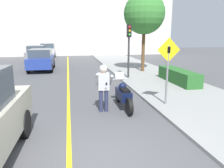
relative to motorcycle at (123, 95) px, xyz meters
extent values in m
plane|color=#4C4C4F|center=(-1.50, -3.49, -0.51)|extent=(80.00, 80.00, 0.00)
cube|color=gray|center=(3.30, 0.51, -0.45)|extent=(4.40, 44.00, 0.10)
cube|color=yellow|center=(-2.10, 2.51, -0.50)|extent=(0.12, 36.00, 0.01)
cube|color=beige|center=(-1.50, 22.51, 3.77)|extent=(28.00, 1.20, 8.55)
cylinder|color=black|center=(0.00, -0.85, -0.19)|extent=(0.14, 0.63, 0.63)
cylinder|color=black|center=(0.00, 0.83, -0.19)|extent=(0.14, 0.63, 0.63)
cube|color=#0C1433|center=(0.00, -0.01, 0.04)|extent=(0.40, 1.15, 0.36)
sphere|color=#0C1433|center=(0.00, 0.15, 0.30)|extent=(0.32, 0.32, 0.32)
cube|color=black|center=(0.00, -0.27, 0.26)|extent=(0.28, 0.48, 0.10)
cylinder|color=silver|center=(0.00, 0.57, 0.52)|extent=(0.62, 0.03, 0.03)
cube|color=silver|center=(0.00, 0.64, 0.64)|extent=(0.36, 0.12, 0.31)
cylinder|color=#282D4C|center=(-0.91, -0.29, -0.09)|extent=(0.14, 0.14, 0.82)
cylinder|color=#282D4C|center=(-0.71, -0.29, -0.09)|extent=(0.14, 0.14, 0.82)
cube|color=#B7B7BC|center=(-0.81, -0.29, 0.63)|extent=(0.40, 0.22, 0.63)
cylinder|color=#B7B7BC|center=(-1.06, -0.39, 0.73)|extent=(0.09, 0.38, 0.49)
cylinder|color=#B7B7BC|center=(-0.56, -0.41, 0.70)|extent=(0.09, 0.44, 0.44)
sphere|color=tan|center=(-0.81, -0.29, 1.05)|extent=(0.23, 0.23, 0.23)
sphere|color=white|center=(-0.81, -0.29, 1.10)|extent=(0.27, 0.27, 0.27)
cube|color=black|center=(-0.75, -0.57, 0.60)|extent=(0.06, 0.05, 0.11)
cylinder|color=black|center=(-3.29, -1.87, -0.13)|extent=(0.25, 0.77, 0.76)
cylinder|color=slate|center=(1.68, -0.18, 0.75)|extent=(0.08, 0.08, 2.31)
cube|color=yellow|center=(1.68, -0.20, 1.72)|extent=(0.91, 0.02, 0.91)
cube|color=black|center=(1.68, -0.21, 1.72)|extent=(0.12, 0.01, 0.24)
cylinder|color=#2D2D30|center=(1.69, 5.39, 1.24)|extent=(0.12, 0.12, 3.28)
cube|color=black|center=(1.69, 5.37, 2.50)|extent=(0.26, 0.22, 0.76)
sphere|color=red|center=(1.69, 5.25, 2.72)|extent=(0.14, 0.14, 0.14)
sphere|color=gold|center=(1.69, 5.25, 2.50)|extent=(0.14, 0.14, 0.14)
sphere|color=green|center=(1.69, 5.25, 2.28)|extent=(0.14, 0.14, 0.14)
cube|color=#286028|center=(4.10, 3.43, -0.04)|extent=(0.90, 3.53, 0.73)
cylinder|color=brown|center=(3.42, 7.62, 1.16)|extent=(0.24, 0.24, 3.12)
sphere|color=#387A33|center=(3.42, 7.62, 3.74)|extent=(2.94, 2.94, 2.94)
cylinder|color=black|center=(-4.97, 11.53, -0.19)|extent=(0.22, 0.64, 0.64)
cylinder|color=black|center=(-3.31, 11.53, -0.19)|extent=(0.22, 0.64, 0.64)
cylinder|color=black|center=(-4.97, 8.93, -0.19)|extent=(0.22, 0.64, 0.64)
cylinder|color=black|center=(-3.31, 8.93, -0.19)|extent=(0.22, 0.64, 0.64)
cube|color=navy|center=(-4.14, 10.23, 0.19)|extent=(1.80, 4.20, 0.76)
cube|color=#38424C|center=(-4.14, 10.06, 0.87)|extent=(1.58, 2.18, 0.60)
cylinder|color=black|center=(-6.07, 17.45, -0.19)|extent=(0.22, 0.64, 0.64)
cylinder|color=black|center=(-4.42, 17.45, -0.19)|extent=(0.22, 0.64, 0.64)
cylinder|color=black|center=(-6.07, 14.84, -0.19)|extent=(0.22, 0.64, 0.64)
cylinder|color=black|center=(-4.42, 14.84, -0.19)|extent=(0.22, 0.64, 0.64)
cube|color=gray|center=(-5.25, 16.14, 0.19)|extent=(1.80, 4.20, 0.76)
cube|color=#38424C|center=(-5.25, 15.98, 0.87)|extent=(1.58, 2.18, 0.60)
cylinder|color=black|center=(-5.39, 22.84, -0.19)|extent=(0.22, 0.64, 0.64)
cylinder|color=black|center=(-3.73, 22.84, -0.19)|extent=(0.22, 0.64, 0.64)
cylinder|color=black|center=(-5.39, 20.24, -0.19)|extent=(0.22, 0.64, 0.64)
cylinder|color=black|center=(-3.73, 20.24, -0.19)|extent=(0.22, 0.64, 0.64)
cube|color=silver|center=(-4.56, 21.54, 0.19)|extent=(1.80, 4.20, 0.76)
cube|color=#38424C|center=(-4.56, 21.37, 0.87)|extent=(1.58, 2.18, 0.60)
camera|label=1|loc=(-2.01, -7.86, 2.28)|focal=35.00mm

